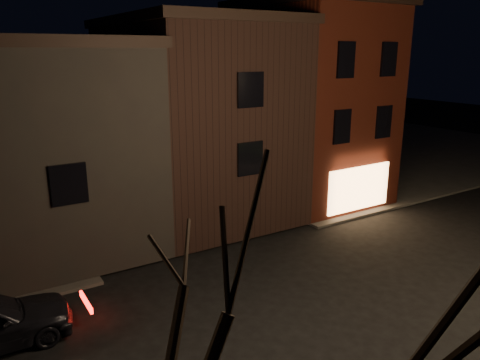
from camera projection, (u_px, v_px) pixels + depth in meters
The scene contains 5 objects.
ground at pixel (303, 308), 15.09m from camera, with size 120.00×120.00×0.00m, color black.
sidewalk_far_right at pixel (334, 143), 41.64m from camera, with size 30.00×30.00×0.12m, color #2D2B28.
corner_building at pixel (309, 100), 25.47m from camera, with size 6.50×8.50×10.50m.
row_building_a at pixel (194, 117), 23.13m from camera, with size 7.30×10.30×9.40m.
row_building_b at pixel (39, 142), 19.56m from camera, with size 7.80×10.30×8.40m.
Camera 1 is at (-8.87, -10.29, 8.04)m, focal length 35.00 mm.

